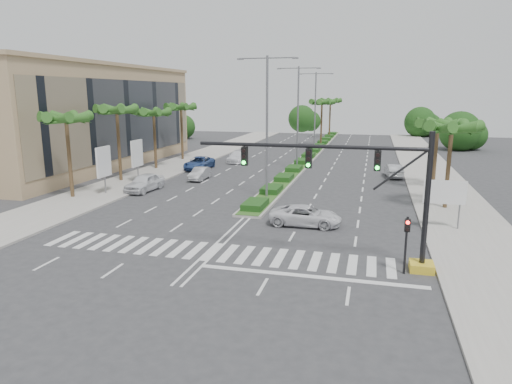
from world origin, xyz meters
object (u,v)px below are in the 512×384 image
Objects in this scene: car_parked_a at (145,182)px; car_crossing at (306,216)px; car_parked_b at (200,174)px; car_right at (394,171)px; car_parked_c at (199,163)px; car_parked_d at (237,157)px.

car_crossing is at bearing -19.88° from car_parked_a.
car_crossing is at bearing -47.36° from car_parked_b.
car_parked_a is 26.42m from car_right.
car_crossing reaches higher than car_parked_b.
car_parked_b is at bearing -69.46° from car_parked_c.
car_parked_a reaches higher than car_right.
car_parked_b is (2.93, 6.66, -0.17)m from car_parked_a.
car_parked_d reaches higher than car_parked_b.
car_right is (19.92, 6.59, 0.07)m from car_parked_b.
car_crossing is 21.76m from car_right.
car_crossing is (15.84, -20.35, -0.07)m from car_parked_c.
car_parked_d is 1.11× the size of car_right.
car_parked_c is 7.35m from car_parked_d.
car_parked_b is at bearing -94.01° from car_parked_d.
car_right is (19.74, -6.45, 0.01)m from car_parked_d.
car_parked_d is at bearing 26.05° from car_crossing.
car_right is at bearing -21.30° from car_parked_d.
car_crossing is (13.15, -27.19, -0.01)m from car_parked_d.
car_parked_c is 22.44m from car_right.
car_parked_d is at bearing 85.84° from car_parked_a.
car_right reaches higher than car_crossing.
car_parked_a is at bearing 23.29° from car_right.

